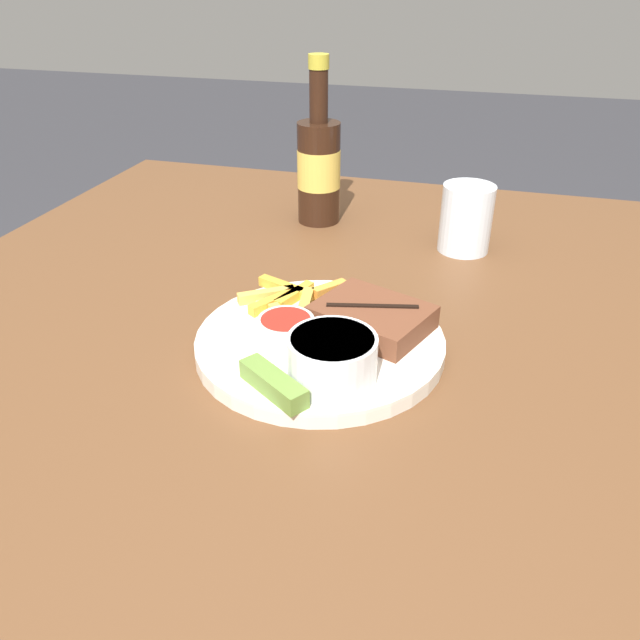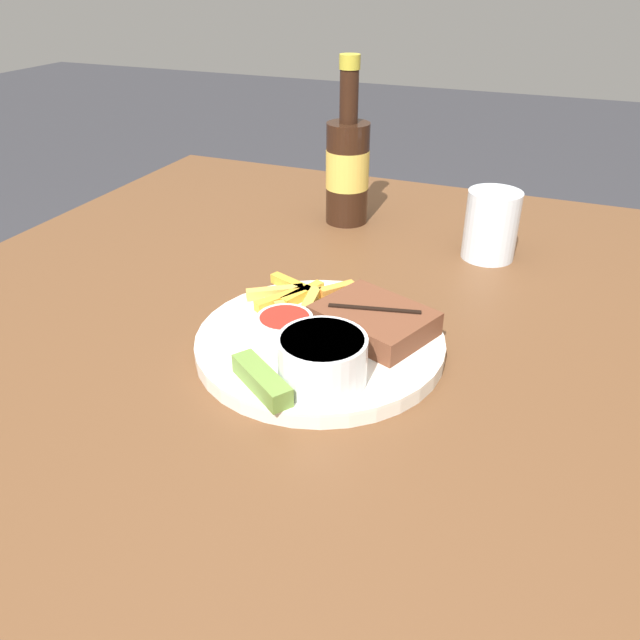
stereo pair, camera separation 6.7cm
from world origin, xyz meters
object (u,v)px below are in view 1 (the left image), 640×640
object	(u,v)px
coleslaw_cup	(332,356)
drinking_glass	(466,218)
knife_utensil	(333,319)
steak_portion	(372,317)
pickle_spear	(273,384)
dinner_plate	(320,343)
beer_bottle	(319,166)
fork_utensil	(279,311)
dipping_sauce_cup	(286,330)

from	to	relation	value
coleslaw_cup	drinking_glass	bearing A→B (deg)	76.41
knife_utensil	drinking_glass	size ratio (longest dim) A/B	1.35
steak_portion	pickle_spear	xyz separation A→B (m)	(-0.07, -0.14, -0.00)
dinner_plate	pickle_spear	bearing A→B (deg)	-97.59
dinner_plate	coleslaw_cup	xyz separation A→B (m)	(0.03, -0.08, 0.04)
knife_utensil	beer_bottle	size ratio (longest dim) A/B	0.52
dinner_plate	knife_utensil	distance (m)	0.04
steak_portion	pickle_spear	distance (m)	0.16
dinner_plate	fork_utensil	bearing A→B (deg)	148.70
steak_portion	drinking_glass	world-z (taller)	drinking_glass
drinking_glass	fork_utensil	bearing A→B (deg)	-123.75
dipping_sauce_cup	drinking_glass	bearing A→B (deg)	65.13
beer_bottle	drinking_glass	world-z (taller)	beer_bottle
steak_portion	pickle_spear	bearing A→B (deg)	-114.52
dinner_plate	pickle_spear	size ratio (longest dim) A/B	3.39
dipping_sauce_cup	drinking_glass	xyz separation A→B (m)	(0.16, 0.35, 0.01)
steak_portion	knife_utensil	size ratio (longest dim) A/B	1.09
beer_bottle	fork_utensil	bearing A→B (deg)	-81.98
dinner_plate	drinking_glass	size ratio (longest dim) A/B	2.78
pickle_spear	knife_utensil	world-z (taller)	pickle_spear
coleslaw_cup	drinking_glass	xyz separation A→B (m)	(0.10, 0.40, 0.00)
fork_utensil	beer_bottle	xyz separation A→B (m)	(-0.05, 0.34, 0.07)
dinner_plate	coleslaw_cup	distance (m)	0.09
coleslaw_cup	fork_utensil	size ratio (longest dim) A/B	0.72
dipping_sauce_cup	beer_bottle	xyz separation A→B (m)	(-0.08, 0.40, 0.06)
pickle_spear	drinking_glass	xyz separation A→B (m)	(0.14, 0.43, 0.02)
coleslaw_cup	drinking_glass	world-z (taller)	drinking_glass
fork_utensil	drinking_glass	xyz separation A→B (m)	(0.19, 0.29, 0.03)
dipping_sauce_cup	coleslaw_cup	bearing A→B (deg)	-38.77
knife_utensil	coleslaw_cup	bearing A→B (deg)	-118.54
steak_portion	beer_bottle	xyz separation A→B (m)	(-0.16, 0.35, 0.06)
coleslaw_cup	pickle_spear	bearing A→B (deg)	-144.32
drinking_glass	pickle_spear	bearing A→B (deg)	-108.48
dipping_sauce_cup	knife_utensil	size ratio (longest dim) A/B	0.46
dinner_plate	coleslaw_cup	bearing A→B (deg)	-66.08
coleslaw_cup	beer_bottle	world-z (taller)	beer_bottle
coleslaw_cup	dipping_sauce_cup	size ratio (longest dim) A/B	1.44
coleslaw_cup	pickle_spear	xyz separation A→B (m)	(-0.05, -0.03, -0.02)
beer_bottle	drinking_glass	size ratio (longest dim) A/B	2.61
steak_portion	knife_utensil	xyz separation A→B (m)	(-0.04, 0.00, -0.01)
knife_utensil	beer_bottle	distance (m)	0.37
knife_utensil	pickle_spear	bearing A→B (deg)	-140.84
steak_portion	dipping_sauce_cup	distance (m)	0.10
steak_portion	knife_utensil	distance (m)	0.05
drinking_glass	knife_utensil	bearing A→B (deg)	-113.24
fork_utensil	beer_bottle	distance (m)	0.35
pickle_spear	fork_utensil	world-z (taller)	pickle_spear
coleslaw_cup	steak_portion	bearing A→B (deg)	81.10
coleslaw_cup	beer_bottle	size ratio (longest dim) A/B	0.34
dipping_sauce_cup	drinking_glass	world-z (taller)	drinking_glass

